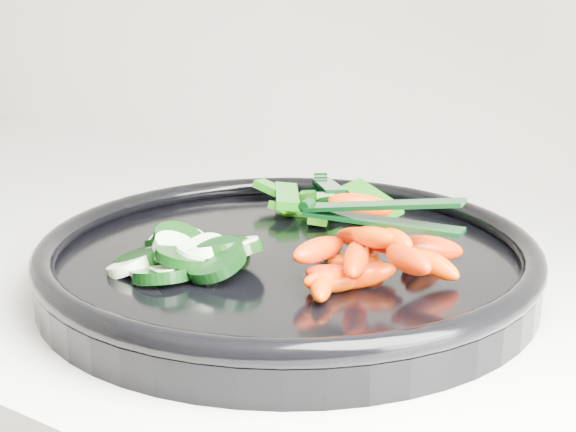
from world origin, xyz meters
The scene contains 6 objects.
veggie_tray centered at (-0.23, 1.62, 0.95)m, with size 0.45×0.45×0.04m.
cucumber_pile centered at (-0.29, 1.57, 0.96)m, with size 0.13×0.12×0.04m.
carrot_pile centered at (-0.15, 1.61, 0.97)m, with size 0.13×0.14×0.05m.
pepper_pile centered at (-0.27, 1.73, 0.96)m, with size 0.14×0.09×0.04m.
tong_carrot centered at (-0.15, 1.61, 1.00)m, with size 0.11×0.03×0.02m.
tong_pepper centered at (-0.26, 1.72, 0.98)m, with size 0.08×0.10×0.02m.
Camera 1 is at (0.08, 1.15, 1.16)m, focal length 50.00 mm.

